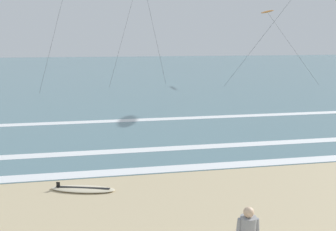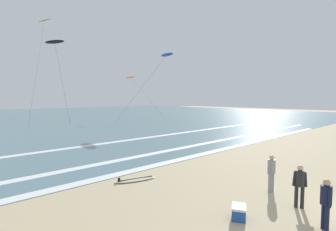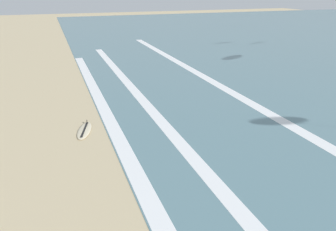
# 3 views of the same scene
# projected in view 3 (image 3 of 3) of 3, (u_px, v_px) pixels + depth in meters

# --- Properties ---
(wave_foam_shoreline) EXTENTS (46.50, 0.68, 0.01)m
(wave_foam_shoreline) POSITION_uv_depth(u_px,v_px,m) (141.00, 183.00, 11.71)
(wave_foam_shoreline) COLOR white
(wave_foam_shoreline) RESTS_ON ocean_surface
(wave_foam_mid_break) EXTENTS (54.54, 0.65, 0.01)m
(wave_foam_mid_break) POSITION_uv_depth(u_px,v_px,m) (204.00, 170.00, 12.52)
(wave_foam_mid_break) COLOR white
(wave_foam_mid_break) RESTS_ON ocean_surface
(wave_foam_outer_break) EXTENTS (59.92, 0.73, 0.01)m
(wave_foam_outer_break) POSITION_uv_depth(u_px,v_px,m) (287.00, 124.00, 16.74)
(wave_foam_outer_break) COLOR white
(wave_foam_outer_break) RESTS_ON ocean_surface
(surfboard_near_water) EXTENTS (2.18, 1.15, 0.25)m
(surfboard_near_water) POSITION_uv_depth(u_px,v_px,m) (84.00, 130.00, 15.93)
(surfboard_near_water) COLOR beige
(surfboard_near_water) RESTS_ON ground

